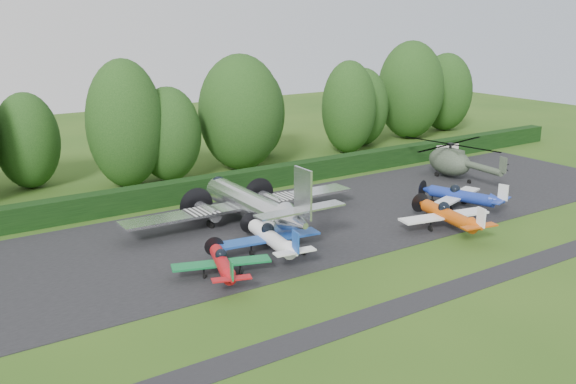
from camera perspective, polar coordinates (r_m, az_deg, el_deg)
ground at (r=45.88m, az=9.40°, el=-5.81°), size 160.00×160.00×0.00m
apron at (r=53.12m, az=2.05°, el=-2.56°), size 70.00×18.00×0.01m
taxiway_verge at (r=42.09m, az=15.02°, el=-8.19°), size 70.00×2.00×0.00m
hedgerow at (r=61.97m, az=-3.91°, el=0.10°), size 90.00×1.60×2.00m
transport_plane at (r=51.27m, az=-3.31°, el=-1.12°), size 20.47×15.70×6.56m
light_plane_red at (r=41.84m, az=-5.85°, el=-6.32°), size 6.46×6.79×2.48m
light_plane_white at (r=45.50m, az=-1.49°, el=-4.11°), size 7.73×8.12×2.97m
light_plane_orange at (r=51.97m, az=14.06°, el=-2.03°), size 7.73×8.13×2.97m
light_plane_blue at (r=57.97m, az=15.15°, el=-0.31°), size 7.42×7.80×2.85m
helicopter at (r=68.43m, az=14.21°, el=2.84°), size 11.28×13.20×3.63m
sign_board at (r=76.86m, az=13.99°, el=3.68°), size 3.18×0.12×1.79m
tree_0 at (r=82.78m, az=6.63°, el=7.51°), size 6.58×6.58×9.89m
tree_1 at (r=88.41m, az=10.83°, el=8.89°), size 8.82×8.82×13.03m
tree_3 at (r=77.99m, az=5.42°, el=7.50°), size 6.54×6.54×11.16m
tree_4 at (r=75.83m, az=-2.56°, el=7.00°), size 5.99×5.99×10.32m
tree_5 at (r=64.04m, az=-14.29°, el=5.88°), size 7.39×7.39×12.49m
tree_6 at (r=65.80m, az=-10.58°, el=5.06°), size 6.60×6.60×9.56m
tree_7 at (r=66.81m, az=-22.17°, el=4.23°), size 6.16×6.16×9.37m
tree_10 at (r=69.40m, az=-4.24°, el=7.05°), size 9.06×9.06×12.46m
tree_11 at (r=95.59m, az=13.83°, el=8.62°), size 7.54×7.54×11.06m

